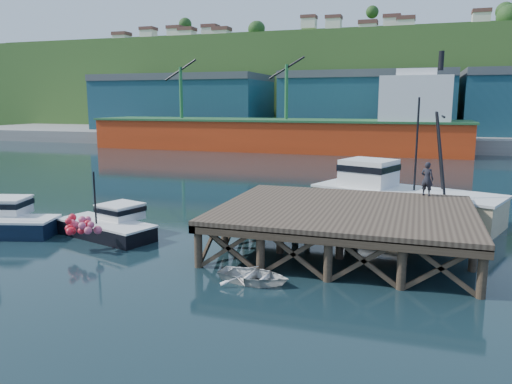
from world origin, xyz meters
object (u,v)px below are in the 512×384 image
at_px(boat_navy, 2,221).
at_px(dockworker, 427,179).
at_px(boat_black, 109,224).
at_px(dinghy, 254,276).
at_px(trawler, 401,195).

xyz_separation_m(boat_navy, dockworker, (21.98, 7.38, 2.30)).
relative_size(boat_black, dinghy, 2.12).
relative_size(boat_black, trawler, 0.53).
height_order(boat_navy, boat_black, boat_navy).
relative_size(boat_navy, dockworker, 3.43).
xyz_separation_m(boat_black, trawler, (14.76, 8.83, 0.86)).
bearing_deg(dinghy, trawler, -15.64).
bearing_deg(trawler, boat_navy, -132.57).
height_order(boat_black, dinghy, boat_black).
relative_size(boat_black, dockworker, 3.37).
xyz_separation_m(boat_navy, trawler, (20.59, 10.29, 0.78)).
distance_m(boat_navy, trawler, 23.03).
bearing_deg(boat_navy, trawler, 11.45).
relative_size(boat_navy, trawler, 0.54).
relative_size(trawler, dockworker, 6.37).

